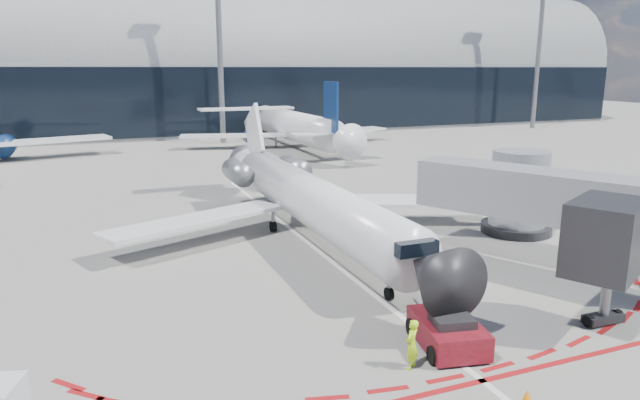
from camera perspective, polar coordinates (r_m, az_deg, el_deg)
name	(u,v)px	position (r m, az deg, el deg)	size (l,w,h in m)	color
ground	(335,264)	(28.09, 1.50, -6.44)	(260.00, 260.00, 0.00)	slate
apron_centerline	(320,252)	(29.83, -0.03, -5.24)	(0.25, 40.00, 0.01)	silver
apron_stop_bar	(482,381)	(19.03, 15.92, -17.00)	(14.00, 0.25, 0.01)	maroon
terminal_building	(163,74)	(89.90, -15.41, 12.07)	(150.00, 24.15, 24.00)	gray
jet_bridge	(542,201)	(30.09, 21.32, -0.06)	(10.03, 15.20, 4.90)	gray
light_mast_centre	(219,42)	(74.02, -10.02, 15.30)	(0.70, 0.70, 25.00)	slate
light_mast_east	(539,47)	(97.61, 21.05, 14.07)	(0.70, 0.70, 25.00)	slate
regional_jet	(304,195)	(32.31, -1.60, 0.47)	(22.62, 27.89, 6.99)	white
pushback_tug	(448,331)	(20.54, 12.66, -12.70)	(2.57, 4.98, 1.27)	#530B14
ramp_worker	(412,344)	(18.87, 9.15, -14.06)	(0.61, 0.40, 1.66)	#BFFF1A
safety_cone_right	(527,397)	(18.20, 20.00, -17.99)	(0.33, 0.33, 0.46)	orange
bg_airliner_2	(289,104)	(70.70, -3.15, 9.54)	(31.17, 33.00, 10.08)	white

